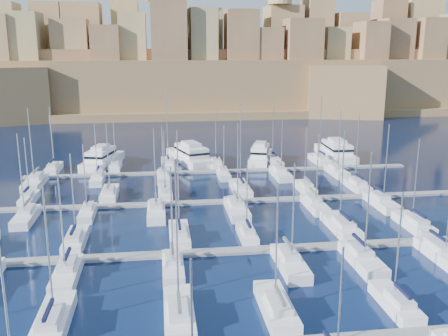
{
  "coord_description": "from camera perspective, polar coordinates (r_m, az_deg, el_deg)",
  "views": [
    {
      "loc": [
        -13.2,
        -73.47,
        26.73
      ],
      "look_at": [
        -2.82,
        6.0,
        7.28
      ],
      "focal_mm": 40.0,
      "sensor_mm": 36.0,
      "label": 1
    }
  ],
  "objects": [
    {
      "name": "ground",
      "position": [
        79.29,
        2.6,
        -6.07
      ],
      "size": [
        600.0,
        600.0,
        0.0
      ],
      "primitive_type": "plane",
      "color": "black",
      "rests_on": "ground"
    },
    {
      "name": "pontoon_mid_near",
      "position": [
        68.24,
        4.37,
        -9.28
      ],
      "size": [
        84.0,
        2.0,
        0.4
      ],
      "primitive_type": "cube",
      "color": "slate",
      "rests_on": "ground"
    },
    {
      "name": "pontoon_mid_far",
      "position": [
        88.58,
        1.48,
        -3.79
      ],
      "size": [
        84.0,
        2.0,
        0.4
      ],
      "primitive_type": "cube",
      "color": "slate",
      "rests_on": "ground"
    },
    {
      "name": "pontoon_far",
      "position": [
        109.56,
        -0.3,
        -0.37
      ],
      "size": [
        84.0,
        2.0,
        0.4
      ],
      "primitive_type": "cube",
      "color": "slate",
      "rests_on": "ground"
    },
    {
      "name": "sailboat_1",
      "position": [
        53.41,
        -18.97,
        -16.26
      ],
      "size": [
        3.02,
        10.07,
        14.76
      ],
      "color": "white",
      "rests_on": "ground"
    },
    {
      "name": "sailboat_2",
      "position": [
        52.23,
        -5.17,
        -16.22
      ],
      "size": [
        2.97,
        9.91,
        16.8
      ],
      "color": "white",
      "rests_on": "ground"
    },
    {
      "name": "sailboat_3",
      "position": [
        53.39,
        6.0,
        -15.56
      ],
      "size": [
        2.93,
        9.77,
        13.87
      ],
      "color": "white",
      "rests_on": "ground"
    },
    {
      "name": "sailboat_4",
      "position": [
        56.88,
        19.05,
        -14.37
      ],
      "size": [
        2.52,
        8.39,
        12.94
      ],
      "color": "white",
      "rests_on": "ground"
    },
    {
      "name": "sailboat_13",
      "position": [
        72.73,
        -16.61,
        -7.9
      ],
      "size": [
        2.69,
        8.97,
        13.14
      ],
      "color": "white",
      "rests_on": "ground"
    },
    {
      "name": "sailboat_14",
      "position": [
        71.93,
        -5.13,
        -7.58
      ],
      "size": [
        2.81,
        9.35,
        15.98
      ],
      "color": "white",
      "rests_on": "ground"
    },
    {
      "name": "sailboat_15",
      "position": [
        72.01,
        2.66,
        -7.56
      ],
      "size": [
        2.22,
        7.38,
        11.11
      ],
      "color": "white",
      "rests_on": "ground"
    },
    {
      "name": "sailboat_16",
      "position": [
        77.05,
        13.23,
        -6.43
      ],
      "size": [
        3.11,
        10.37,
        15.31
      ],
      "color": "white",
      "rests_on": "ground"
    },
    {
      "name": "sailboat_17",
      "position": [
        81.15,
        20.87,
        -5.97
      ],
      "size": [
        2.77,
        9.23,
        14.0
      ],
      "color": "white",
      "rests_on": "ground"
    },
    {
      "name": "sailboat_19",
      "position": [
        62.81,
        -17.53,
        -11.48
      ],
      "size": [
        2.73,
        9.11,
        13.55
      ],
      "color": "white",
      "rests_on": "ground"
    },
    {
      "name": "sailboat_20",
      "position": [
        62.05,
        -5.86,
        -11.2
      ],
      "size": [
        2.55,
        8.49,
        13.76
      ],
      "color": "white",
      "rests_on": "ground"
    },
    {
      "name": "sailboat_21",
      "position": [
        63.41,
        7.56,
        -10.67
      ],
      "size": [
        2.93,
        9.76,
        13.86
      ],
      "color": "white",
      "rests_on": "ground"
    },
    {
      "name": "sailboat_22",
      "position": [
        66.28,
        15.51,
        -9.96
      ],
      "size": [
        2.95,
        9.84,
        14.95
      ],
      "color": "white",
      "rests_on": "ground"
    },
    {
      "name": "sailboat_23",
      "position": [
        71.09,
        23.65,
        -8.99
      ],
      "size": [
        2.92,
        9.72,
        15.66
      ],
      "color": "white",
      "rests_on": "ground"
    },
    {
      "name": "sailboat_24",
      "position": [
        94.85,
        -21.39,
        -3.25
      ],
      "size": [
        2.29,
        7.62,
        11.83
      ],
      "color": "white",
      "rests_on": "ground"
    },
    {
      "name": "sailboat_25",
      "position": [
        93.26,
        -12.95,
        -2.9
      ],
      "size": [
        2.83,
        9.42,
        13.81
      ],
      "color": "white",
      "rests_on": "ground"
    },
    {
      "name": "sailboat_26",
      "position": [
        92.29,
        -6.73,
        -2.82
      ],
      "size": [
        2.51,
        8.37,
        12.4
      ],
      "color": "white",
      "rests_on": "ground"
    },
    {
      "name": "sailboat_27",
      "position": [
        94.32,
        1.91,
        -2.34
      ],
      "size": [
        3.06,
        10.19,
        16.96
      ],
      "color": "white",
      "rests_on": "ground"
    },
    {
      "name": "sailboat_28",
      "position": [
        96.12,
        9.26,
        -2.24
      ],
      "size": [
        2.46,
        8.2,
        12.46
      ],
      "color": "white",
      "rests_on": "ground"
    },
    {
      "name": "sailboat_29",
      "position": [
        100.04,
        14.87,
        -1.88
      ],
      "size": [
        2.8,
        9.33,
        15.05
      ],
      "color": "white",
      "rests_on": "ground"
    },
    {
      "name": "sailboat_30",
      "position": [
        84.9,
        -21.69,
        -5.18
      ],
      "size": [
        2.77,
        9.25,
        14.41
      ],
      "color": "white",
      "rests_on": "ground"
    },
    {
      "name": "sailboat_31",
      "position": [
        83.81,
        -15.32,
        -4.94
      ],
      "size": [
        2.28,
        7.6,
        12.38
      ],
      "color": "white",
      "rests_on": "ground"
    },
    {
      "name": "sailboat_32",
      "position": [
        82.04,
        -7.75,
        -4.95
      ],
      "size": [
        2.87,
        9.56,
        14.84
      ],
      "color": "white",
      "rests_on": "ground"
    },
    {
      "name": "sailboat_33",
      "position": [
        82.6,
        1.47,
        -4.68
      ],
      "size": [
        3.09,
        10.29,
        15.47
      ],
      "color": "white",
      "rests_on": "ground"
    },
    {
      "name": "sailboat_34",
      "position": [
        86.29,
        10.33,
        -4.12
      ],
      "size": [
        2.67,
        8.89,
        13.24
      ],
      "color": "white",
      "rests_on": "ground"
    },
    {
      "name": "sailboat_35",
      "position": [
        90.19,
        17.57,
        -3.76
      ],
      "size": [
        2.89,
        9.63,
        14.7
      ],
      "color": "white",
      "rests_on": "ground"
    },
    {
      "name": "sailboat_36",
      "position": [
        116.16,
        -18.9,
        -0.03
      ],
      "size": [
        2.64,
        8.79,
        14.55
      ],
      "color": "white",
      "rests_on": "ground"
    },
    {
      "name": "sailboat_37",
      "position": [
        113.96,
        -12.31,
        0.12
      ],
      "size": [
        2.47,
        8.24,
        11.64
      ],
      "color": "white",
      "rests_on": "ground"
    },
    {
      "name": "sailboat_38",
      "position": [
        114.55,
        -6.4,
        0.46
      ],
      "size": [
        3.12,
        10.42,
        17.4
      ],
      "color": "white",
      "rests_on": "ground"
    },
    {
      "name": "sailboat_39",
      "position": [
        114.59,
        -0.92,
        0.53
      ],
      "size": [
        2.72,
        9.06,
        13.66
      ],
      "color": "white",
      "rests_on": "ground"
    },
    {
      "name": "sailboat_40",
      "position": [
        117.33,
        5.61,
        0.79
      ],
      "size": [
        3.03,
        10.11,
        15.65
      ],
      "color": "white",
      "rests_on": "ground"
    },
    {
      "name": "sailboat_41",
      "position": [
        120.3,
        10.9,
        0.93
      ],
      "size": [
        2.98,
        9.94,
        16.14
      ],
      "color": "white",
      "rests_on": "ground"
    },
    {
      "name": "sailboat_42",
      "position": [
        105.5,
        -20.78,
        -1.51
      ],
      "size": [
        3.23,
        10.78,
        15.85
      ],
      "color": "white",
      "rests_on": "ground"
    },
    {
      "name": "sailboat_43",
      "position": [
        104.48,
        -14.22,
        -1.19
      ],
      "size": [
        2.52,
        8.39,
        13.59
      ],
      "color": "white",
      "rests_on": "ground"
    },
    {
      "name": "sailboat_44",
      "position": [
        103.67,
        -6.97,
        -1.0
      ],
      "size": [
        2.54,
        8.47,
        11.57
      ],
      "color": "white",
      "rests_on": "ground"
    },
    {
      "name": "sailboat_45",
      "position": [
        104.93,
        -0.06,
        -0.72
      ],
      "size": [
        2.26,
        7.54,
        11.44
      ],
      "color": "white",
      "rests_on": "ground"
    },
    {
      "name": "sailboat_46",
      "position": [
        106.01,
        6.46,
        -0.64
      ],
      "size": [
        2.95,
        9.83,
        12.99
      ],
      "color": "white",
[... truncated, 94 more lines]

